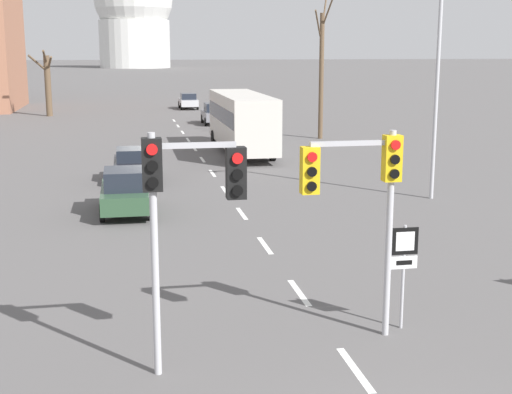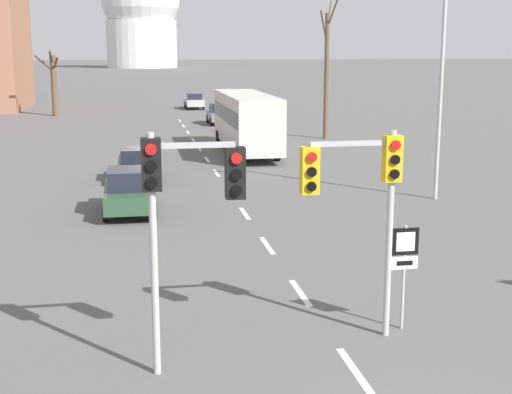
{
  "view_description": "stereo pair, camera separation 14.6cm",
  "coord_description": "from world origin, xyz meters",
  "px_view_note": "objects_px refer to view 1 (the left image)",
  "views": [
    {
      "loc": [
        -4.21,
        -8.16,
        6.07
      ],
      "look_at": [
        -1.57,
        6.09,
        3.05
      ],
      "focal_mm": 50.0,
      "sensor_mm": 36.0,
      "label": 1
    },
    {
      "loc": [
        -4.06,
        -8.19,
        6.07
      ],
      "look_at": [
        -1.57,
        6.09,
        3.05
      ],
      "focal_mm": 50.0,
      "sensor_mm": 36.0,
      "label": 2
    }
  ],
  "objects_px": {
    "sedan_near_left": "(188,101)",
    "city_bus": "(242,119)",
    "traffic_signal_near_left": "(183,194)",
    "sedan_far_left": "(133,164)",
    "sedan_near_right": "(241,123)",
    "sedan_mid_centre": "(126,191)",
    "route_sign_post": "(404,259)",
    "sedan_far_right": "(213,114)",
    "traffic_signal_centre_tall": "(362,183)",
    "street_lamp_right": "(431,69)"
  },
  "relations": [
    {
      "from": "sedan_near_left",
      "to": "route_sign_post",
      "type": "bearing_deg",
      "value": -90.63
    },
    {
      "from": "sedan_near_right",
      "to": "sedan_far_right",
      "type": "relative_size",
      "value": 1.07
    },
    {
      "from": "traffic_signal_near_left",
      "to": "sedan_near_right",
      "type": "distance_m",
      "value": 38.51
    },
    {
      "from": "sedan_mid_centre",
      "to": "street_lamp_right",
      "type": "bearing_deg",
      "value": 2.41
    },
    {
      "from": "street_lamp_right",
      "to": "sedan_near_right",
      "type": "distance_m",
      "value": 24.14
    },
    {
      "from": "route_sign_post",
      "to": "sedan_far_left",
      "type": "height_order",
      "value": "route_sign_post"
    },
    {
      "from": "sedan_mid_centre",
      "to": "city_bus",
      "type": "distance_m",
      "value": 16.36
    },
    {
      "from": "city_bus",
      "to": "sedan_far_left",
      "type": "bearing_deg",
      "value": -128.5
    },
    {
      "from": "sedan_far_right",
      "to": "city_bus",
      "type": "bearing_deg",
      "value": -91.39
    },
    {
      "from": "street_lamp_right",
      "to": "sedan_far_right",
      "type": "height_order",
      "value": "street_lamp_right"
    },
    {
      "from": "traffic_signal_near_left",
      "to": "sedan_near_left",
      "type": "distance_m",
      "value": 61.22
    },
    {
      "from": "sedan_near_right",
      "to": "sedan_far_left",
      "type": "xyz_separation_m",
      "value": [
        -7.91,
        -17.2,
        -0.06
      ]
    },
    {
      "from": "sedan_near_left",
      "to": "sedan_near_right",
      "type": "relative_size",
      "value": 0.96
    },
    {
      "from": "sedan_far_left",
      "to": "street_lamp_right",
      "type": "bearing_deg",
      "value": -27.78
    },
    {
      "from": "street_lamp_right",
      "to": "city_bus",
      "type": "relative_size",
      "value": 0.81
    },
    {
      "from": "sedan_near_left",
      "to": "traffic_signal_centre_tall",
      "type": "bearing_deg",
      "value": -91.68
    },
    {
      "from": "route_sign_post",
      "to": "sedan_mid_centre",
      "type": "distance_m",
      "value": 13.85
    },
    {
      "from": "sedan_near_right",
      "to": "street_lamp_right",
      "type": "bearing_deg",
      "value": -80.62
    },
    {
      "from": "sedan_near_left",
      "to": "sedan_far_left",
      "type": "xyz_separation_m",
      "value": [
        -6.19,
        -40.39,
        -0.03
      ]
    },
    {
      "from": "street_lamp_right",
      "to": "route_sign_post",
      "type": "bearing_deg",
      "value": -115.62
    },
    {
      "from": "sedan_near_left",
      "to": "sedan_far_right",
      "type": "height_order",
      "value": "sedan_far_right"
    },
    {
      "from": "traffic_signal_centre_tall",
      "to": "sedan_mid_centre",
      "type": "xyz_separation_m",
      "value": [
        -4.8,
        12.78,
        -2.51
      ]
    },
    {
      "from": "sedan_mid_centre",
      "to": "sedan_near_left",
      "type": "bearing_deg",
      "value": 82.07
    },
    {
      "from": "traffic_signal_near_left",
      "to": "sedan_far_left",
      "type": "relative_size",
      "value": 1.2
    },
    {
      "from": "city_bus",
      "to": "route_sign_post",
      "type": "bearing_deg",
      "value": -91.91
    },
    {
      "from": "street_lamp_right",
      "to": "sedan_far_left",
      "type": "distance_m",
      "value": 14.05
    },
    {
      "from": "traffic_signal_centre_tall",
      "to": "sedan_near_right",
      "type": "xyz_separation_m",
      "value": [
        3.48,
        36.7,
        -2.5
      ]
    },
    {
      "from": "street_lamp_right",
      "to": "traffic_signal_near_left",
      "type": "bearing_deg",
      "value": -127.81
    },
    {
      "from": "traffic_signal_centre_tall",
      "to": "sedan_far_left",
      "type": "relative_size",
      "value": 1.16
    },
    {
      "from": "traffic_signal_centre_tall",
      "to": "street_lamp_right",
      "type": "bearing_deg",
      "value": 61.08
    },
    {
      "from": "traffic_signal_near_left",
      "to": "street_lamp_right",
      "type": "xyz_separation_m",
      "value": [
        11.11,
        14.32,
        1.8
      ]
    },
    {
      "from": "city_bus",
      "to": "sedan_mid_centre",
      "type": "bearing_deg",
      "value": -114.71
    },
    {
      "from": "traffic_signal_centre_tall",
      "to": "traffic_signal_near_left",
      "type": "distance_m",
      "value": 3.91
    },
    {
      "from": "traffic_signal_near_left",
      "to": "city_bus",
      "type": "xyz_separation_m",
      "value": [
        5.78,
        28.63,
        -1.44
      ]
    },
    {
      "from": "traffic_signal_centre_tall",
      "to": "street_lamp_right",
      "type": "height_order",
      "value": "street_lamp_right"
    },
    {
      "from": "traffic_signal_centre_tall",
      "to": "sedan_far_right",
      "type": "xyz_separation_m",
      "value": [
        2.42,
        44.35,
        -2.5
      ]
    },
    {
      "from": "sedan_near_left",
      "to": "city_bus",
      "type": "xyz_separation_m",
      "value": [
        0.26,
        -32.28,
        1.22
      ]
    },
    {
      "from": "traffic_signal_near_left",
      "to": "sedan_mid_centre",
      "type": "xyz_separation_m",
      "value": [
        -1.04,
        13.81,
        -2.64
      ]
    },
    {
      "from": "street_lamp_right",
      "to": "sedan_mid_centre",
      "type": "relative_size",
      "value": 2.16
    },
    {
      "from": "traffic_signal_centre_tall",
      "to": "sedan_near_right",
      "type": "height_order",
      "value": "traffic_signal_centre_tall"
    },
    {
      "from": "sedan_mid_centre",
      "to": "sedan_far_right",
      "type": "bearing_deg",
      "value": 77.11
    },
    {
      "from": "sedan_near_left",
      "to": "sedan_far_left",
      "type": "height_order",
      "value": "sedan_near_left"
    },
    {
      "from": "route_sign_post",
      "to": "sedan_far_right",
      "type": "relative_size",
      "value": 0.56
    },
    {
      "from": "sedan_near_left",
      "to": "sedan_near_right",
      "type": "xyz_separation_m",
      "value": [
        1.72,
        -23.18,
        0.03
      ]
    },
    {
      "from": "street_lamp_right",
      "to": "sedan_near_left",
      "type": "distance_m",
      "value": 47.14
    },
    {
      "from": "street_lamp_right",
      "to": "city_bus",
      "type": "xyz_separation_m",
      "value": [
        -5.33,
        14.31,
        -3.24
      ]
    },
    {
      "from": "sedan_near_left",
      "to": "sedan_far_left",
      "type": "distance_m",
      "value": 40.86
    },
    {
      "from": "traffic_signal_centre_tall",
      "to": "street_lamp_right",
      "type": "distance_m",
      "value": 15.31
    },
    {
      "from": "traffic_signal_near_left",
      "to": "city_bus",
      "type": "relative_size",
      "value": 0.43
    },
    {
      "from": "sedan_near_left",
      "to": "sedan_near_right",
      "type": "bearing_deg",
      "value": -85.76
    }
  ]
}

